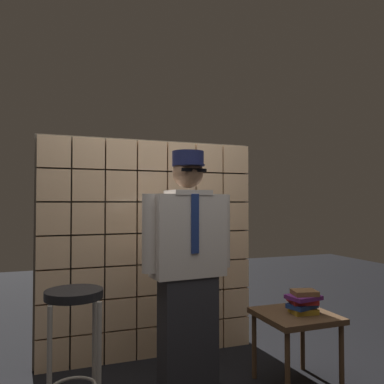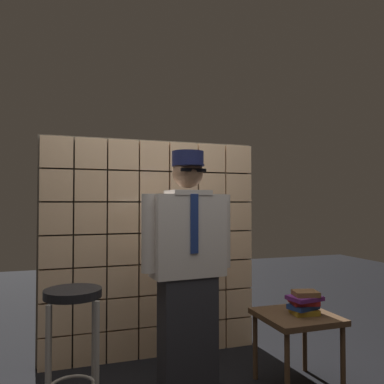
{
  "view_description": "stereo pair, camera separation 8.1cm",
  "coord_description": "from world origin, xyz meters",
  "px_view_note": "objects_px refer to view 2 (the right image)",
  "views": [
    {
      "loc": [
        -0.81,
        -2.14,
        1.33
      ],
      "look_at": [
        0.13,
        0.43,
        1.41
      ],
      "focal_mm": 35.71,
      "sensor_mm": 36.0,
      "label": 1
    },
    {
      "loc": [
        -0.74,
        -2.17,
        1.33
      ],
      "look_at": [
        0.13,
        0.43,
        1.41
      ],
      "focal_mm": 35.71,
      "sensor_mm": 36.0,
      "label": 2
    }
  ],
  "objects_px": {
    "book_stack": "(304,302)",
    "side_table": "(297,323)",
    "standing_person": "(188,266)",
    "bar_stool": "(73,324)"
  },
  "relations": [
    {
      "from": "bar_stool",
      "to": "book_stack",
      "type": "distance_m",
      "value": 1.6
    },
    {
      "from": "side_table",
      "to": "book_stack",
      "type": "bearing_deg",
      "value": -31.46
    },
    {
      "from": "standing_person",
      "to": "bar_stool",
      "type": "height_order",
      "value": "standing_person"
    },
    {
      "from": "standing_person",
      "to": "side_table",
      "type": "height_order",
      "value": "standing_person"
    },
    {
      "from": "bar_stool",
      "to": "book_stack",
      "type": "relative_size",
      "value": 3.36
    },
    {
      "from": "side_table",
      "to": "book_stack",
      "type": "xyz_separation_m",
      "value": [
        0.05,
        -0.03,
        0.16
      ]
    },
    {
      "from": "bar_stool",
      "to": "book_stack",
      "type": "height_order",
      "value": "bar_stool"
    },
    {
      "from": "standing_person",
      "to": "book_stack",
      "type": "height_order",
      "value": "standing_person"
    },
    {
      "from": "book_stack",
      "to": "side_table",
      "type": "bearing_deg",
      "value": 148.54
    },
    {
      "from": "bar_stool",
      "to": "side_table",
      "type": "xyz_separation_m",
      "value": [
        1.55,
        0.0,
        -0.15
      ]
    }
  ]
}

